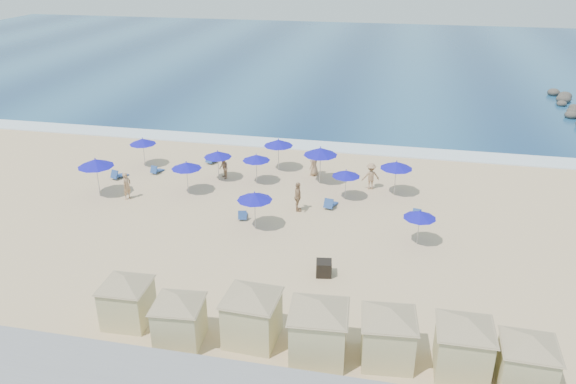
{
  "coord_description": "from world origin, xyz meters",
  "views": [
    {
      "loc": [
        7.79,
        -27.61,
        15.21
      ],
      "look_at": [
        1.29,
        3.0,
        1.35
      ],
      "focal_mm": 35.0,
      "sensor_mm": 36.0,
      "label": 1
    }
  ],
  "objects_px": {
    "cabana_1": "(179,312)",
    "umbrella_0": "(143,141)",
    "cabana_2": "(252,307)",
    "umbrella_10": "(420,215)",
    "beachgoer_2": "(298,197)",
    "umbrella_2": "(186,165)",
    "umbrella_8": "(321,151)",
    "cabana_5": "(464,338)",
    "umbrella_4": "(256,158)",
    "beachgoer_1": "(224,168)",
    "umbrella_3": "(218,154)",
    "umbrella_7": "(346,173)",
    "beachgoer_4": "(314,163)",
    "cabana_3": "(319,321)",
    "umbrella_6": "(278,143)",
    "beachgoer_3": "(371,176)",
    "umbrella_1": "(96,163)",
    "beachgoer_0": "(127,186)",
    "umbrella_9": "(396,165)",
    "cabana_4": "(389,327)",
    "cabana_6": "(528,355)",
    "cabana_0": "(126,293)",
    "trash_bin": "(324,268)",
    "umbrella_5": "(255,196)"
  },
  "relations": [
    {
      "from": "cabana_4",
      "to": "umbrella_1",
      "type": "relative_size",
      "value": 1.63
    },
    {
      "from": "umbrella_4",
      "to": "umbrella_10",
      "type": "xyz_separation_m",
      "value": [
        10.91,
        -6.5,
        -0.09
      ]
    },
    {
      "from": "beachgoer_2",
      "to": "beachgoer_3",
      "type": "relative_size",
      "value": 1.04
    },
    {
      "from": "beachgoer_0",
      "to": "umbrella_6",
      "type": "bearing_deg",
      "value": -36.14
    },
    {
      "from": "cabana_2",
      "to": "umbrella_10",
      "type": "height_order",
      "value": "cabana_2"
    },
    {
      "from": "umbrella_10",
      "to": "beachgoer_2",
      "type": "relative_size",
      "value": 1.08
    },
    {
      "from": "umbrella_1",
      "to": "umbrella_8",
      "type": "distance_m",
      "value": 14.79
    },
    {
      "from": "umbrella_0",
      "to": "umbrella_2",
      "type": "bearing_deg",
      "value": -39.06
    },
    {
      "from": "cabana_6",
      "to": "umbrella_0",
      "type": "distance_m",
      "value": 30.08
    },
    {
      "from": "cabana_1",
      "to": "beachgoer_2",
      "type": "bearing_deg",
      "value": 79.89
    },
    {
      "from": "umbrella_5",
      "to": "beachgoer_0",
      "type": "height_order",
      "value": "umbrella_5"
    },
    {
      "from": "umbrella_8",
      "to": "cabana_5",
      "type": "bearing_deg",
      "value": -64.61
    },
    {
      "from": "cabana_2",
      "to": "cabana_6",
      "type": "bearing_deg",
      "value": -3.15
    },
    {
      "from": "cabana_4",
      "to": "cabana_2",
      "type": "bearing_deg",
      "value": 178.79
    },
    {
      "from": "umbrella_4",
      "to": "umbrella_3",
      "type": "bearing_deg",
      "value": 179.95
    },
    {
      "from": "umbrella_1",
      "to": "beachgoer_2",
      "type": "distance_m",
      "value": 13.3
    },
    {
      "from": "cabana_5",
      "to": "umbrella_0",
      "type": "xyz_separation_m",
      "value": [
        -21.59,
        17.95,
        0.35
      ]
    },
    {
      "from": "cabana_3",
      "to": "umbrella_10",
      "type": "xyz_separation_m",
      "value": [
        3.9,
        10.28,
        0.1
      ]
    },
    {
      "from": "umbrella_4",
      "to": "beachgoer_1",
      "type": "relative_size",
      "value": 1.39
    },
    {
      "from": "cabana_1",
      "to": "beachgoer_1",
      "type": "xyz_separation_m",
      "value": [
        -3.76,
        17.39,
        -0.67
      ]
    },
    {
      "from": "umbrella_2",
      "to": "beachgoer_4",
      "type": "distance_m",
      "value": 9.15
    },
    {
      "from": "cabana_5",
      "to": "umbrella_8",
      "type": "xyz_separation_m",
      "value": [
        -8.28,
        17.44,
        0.73
      ]
    },
    {
      "from": "cabana_1",
      "to": "umbrella_0",
      "type": "height_order",
      "value": "cabana_1"
    },
    {
      "from": "cabana_0",
      "to": "cabana_6",
      "type": "xyz_separation_m",
      "value": [
        16.23,
        -0.62,
        0.01
      ]
    },
    {
      "from": "umbrella_2",
      "to": "beachgoer_3",
      "type": "bearing_deg",
      "value": 15.43
    },
    {
      "from": "umbrella_0",
      "to": "beachgoer_0",
      "type": "height_order",
      "value": "umbrella_0"
    },
    {
      "from": "trash_bin",
      "to": "cabana_5",
      "type": "height_order",
      "value": "cabana_5"
    },
    {
      "from": "cabana_6",
      "to": "beachgoer_1",
      "type": "height_order",
      "value": "cabana_6"
    },
    {
      "from": "cabana_2",
      "to": "beachgoer_3",
      "type": "height_order",
      "value": "cabana_2"
    },
    {
      "from": "cabana_6",
      "to": "beachgoer_2",
      "type": "bearing_deg",
      "value": 130.33
    },
    {
      "from": "cabana_3",
      "to": "umbrella_6",
      "type": "distance_m",
      "value": 20.44
    },
    {
      "from": "cabana_5",
      "to": "umbrella_7",
      "type": "height_order",
      "value": "cabana_5"
    },
    {
      "from": "umbrella_8",
      "to": "beachgoer_3",
      "type": "relative_size",
      "value": 1.45
    },
    {
      "from": "cabana_4",
      "to": "beachgoer_0",
      "type": "distance_m",
      "value": 21.12
    },
    {
      "from": "beachgoer_2",
      "to": "beachgoer_3",
      "type": "height_order",
      "value": "beachgoer_2"
    },
    {
      "from": "cabana_4",
      "to": "umbrella_3",
      "type": "distance_m",
      "value": 20.64
    },
    {
      "from": "umbrella_10",
      "to": "umbrella_2",
      "type": "bearing_deg",
      "value": 165.4
    },
    {
      "from": "cabana_6",
      "to": "beachgoer_4",
      "type": "bearing_deg",
      "value": 120.17
    },
    {
      "from": "umbrella_0",
      "to": "umbrella_9",
      "type": "height_order",
      "value": "umbrella_9"
    },
    {
      "from": "umbrella_0",
      "to": "beachgoer_4",
      "type": "xyz_separation_m",
      "value": [
        12.67,
        0.82,
        -1.03
      ]
    },
    {
      "from": "cabana_0",
      "to": "umbrella_7",
      "type": "distance_m",
      "value": 16.81
    },
    {
      "from": "umbrella_2",
      "to": "umbrella_10",
      "type": "bearing_deg",
      "value": -14.6
    },
    {
      "from": "umbrella_3",
      "to": "umbrella_7",
      "type": "relative_size",
      "value": 1.07
    },
    {
      "from": "umbrella_10",
      "to": "umbrella_5",
      "type": "bearing_deg",
      "value": -179.61
    },
    {
      "from": "umbrella_7",
      "to": "umbrella_8",
      "type": "relative_size",
      "value": 0.78
    },
    {
      "from": "cabana_0",
      "to": "cabana_2",
      "type": "bearing_deg",
      "value": -0.38
    },
    {
      "from": "umbrella_3",
      "to": "umbrella_8",
      "type": "relative_size",
      "value": 0.83
    },
    {
      "from": "cabana_4",
      "to": "beachgoer_2",
      "type": "bearing_deg",
      "value": 115.65
    },
    {
      "from": "cabana_1",
      "to": "umbrella_10",
      "type": "relative_size",
      "value": 1.96
    },
    {
      "from": "cabana_2",
      "to": "beachgoer_2",
      "type": "relative_size",
      "value": 2.38
    }
  ]
}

